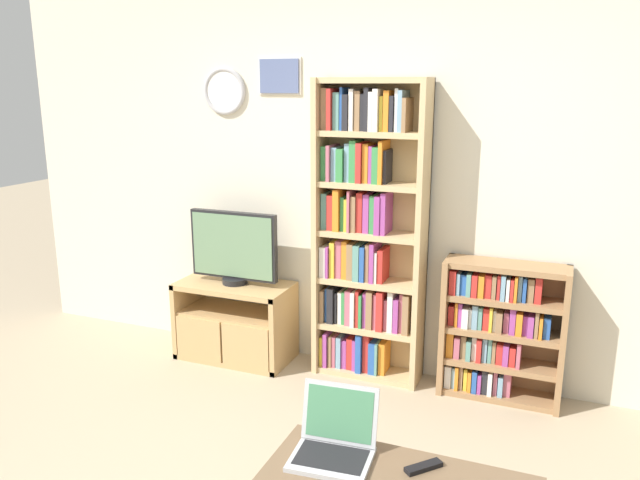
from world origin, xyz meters
TOP-DOWN VIEW (x-y plane):
  - wall_back at (-0.01, 2.01)m, footprint 5.67×0.09m
  - tv_stand at (-0.98, 1.73)m, footprint 0.81×0.42m
  - television at (-0.97, 1.75)m, footprint 0.65×0.18m
  - bookshelf_tall at (-0.04, 1.85)m, footprint 0.72×0.26m
  - bookshelf_short at (0.83, 1.85)m, footprint 0.74×0.26m
  - laptop at (0.36, 0.21)m, footprint 0.35×0.32m
  - remote_near_laptop at (0.72, 0.25)m, footprint 0.14×0.15m

SIDE VIEW (x-z plane):
  - tv_stand at x=-0.98m, z-range 0.00..0.56m
  - bookshelf_short at x=0.83m, z-range 0.01..0.89m
  - remote_near_laptop at x=0.72m, z-range 0.44..0.46m
  - laptop at x=0.36m, z-range 0.37..0.64m
  - television at x=-0.97m, z-range 0.56..1.08m
  - bookshelf_tall at x=-0.04m, z-range -0.02..1.96m
  - wall_back at x=-0.01m, z-range 0.00..2.60m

